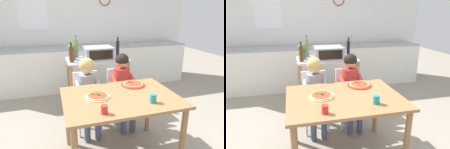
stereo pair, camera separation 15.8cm
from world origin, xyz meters
TOP-DOWN VIEW (x-y plane):
  - ground_plane at (0.00, 1.09)m, footprint 10.92×10.92m
  - back_wall_tiled at (-0.00, 2.79)m, footprint 5.16×0.14m
  - kitchen_counter at (0.00, 2.38)m, footprint 4.65×0.60m
  - kitchen_island_cart at (0.03, 1.25)m, footprint 0.97×0.57m
  - toaster_oven at (0.07, 1.26)m, footprint 0.46×0.39m
  - bottle_tall_green_wine at (0.42, 1.33)m, footprint 0.06×0.06m
  - bottle_dark_olive_oil at (-0.26, 1.43)m, footprint 0.06×0.06m
  - bottle_brown_beer at (-0.38, 1.12)m, footprint 0.06×0.06m
  - potted_herb_plant at (-0.35, 1.29)m, footprint 0.13×0.13m
  - dining_table at (0.00, 0.00)m, footprint 1.21×0.89m
  - dining_chair_left at (-0.24, 0.70)m, footprint 0.36×0.36m
  - dining_chair_right at (0.26, 0.72)m, footprint 0.36×0.36m
  - child_in_grey_shirt at (-0.24, 0.58)m, footprint 0.32×0.42m
  - child_in_red_shirt at (0.26, 0.60)m, footprint 0.32×0.42m
  - pizza_plate_cream at (-0.24, 0.04)m, footprint 0.26×0.26m
  - pizza_plate_red_rimmed at (0.26, 0.27)m, footprint 0.29×0.29m
  - drinking_cup_red at (-0.26, -0.32)m, footprint 0.06×0.06m
  - drinking_cup_teal at (0.26, -0.24)m, footprint 0.07×0.07m

SIDE VIEW (x-z plane):
  - ground_plane at x=0.00m, z-range 0.00..0.00m
  - kitchen_counter at x=0.00m, z-range -0.10..1.00m
  - dining_chair_left at x=-0.24m, z-range 0.07..0.89m
  - dining_chair_right at x=0.26m, z-range 0.07..0.89m
  - kitchen_island_cart at x=0.03m, z-range 0.14..1.03m
  - dining_table at x=0.00m, z-range 0.27..1.03m
  - child_in_red_shirt at x=0.26m, z-range 0.15..1.20m
  - child_in_grey_shirt at x=-0.24m, z-range 0.16..1.19m
  - pizza_plate_red_rimmed at x=0.26m, z-range 0.75..0.79m
  - pizza_plate_cream at x=-0.24m, z-range 0.75..0.79m
  - drinking_cup_red at x=-0.26m, z-range 0.76..0.84m
  - drinking_cup_teal at x=0.26m, z-range 0.76..0.84m
  - toaster_oven at x=0.07m, z-range 0.89..1.07m
  - bottle_brown_beer at x=-0.38m, z-range 0.86..1.16m
  - bottle_tall_green_wine at x=0.42m, z-range 0.86..1.18m
  - potted_herb_plant at x=-0.35m, z-range 0.90..1.15m
  - bottle_dark_olive_oil at x=-0.26m, z-range 0.86..1.21m
  - back_wall_tiled at x=0.00m, z-range 0.00..2.70m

